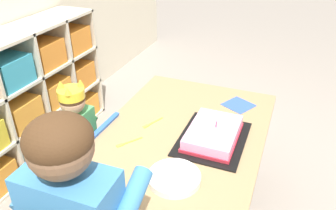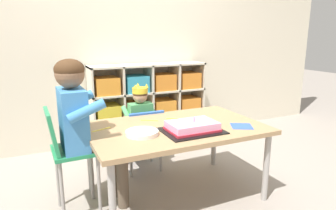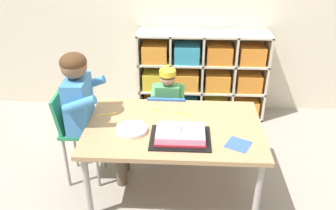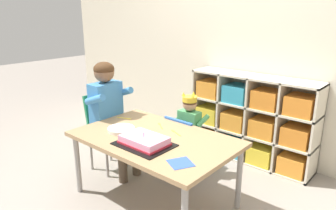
{
  "view_description": "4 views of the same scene",
  "coord_description": "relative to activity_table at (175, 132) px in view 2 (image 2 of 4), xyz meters",
  "views": [
    {
      "loc": [
        -1.29,
        -0.46,
        1.55
      ],
      "look_at": [
        0.03,
        0.07,
        0.73
      ],
      "focal_mm": 35.42,
      "sensor_mm": 36.0,
      "label": 1
    },
    {
      "loc": [
        -0.95,
        -1.93,
        1.24
      ],
      "look_at": [
        -0.01,
        0.11,
        0.71
      ],
      "focal_mm": 32.02,
      "sensor_mm": 36.0,
      "label": 2
    },
    {
      "loc": [
        0.07,
        -2.21,
        1.94
      ],
      "look_at": [
        -0.05,
        0.05,
        0.72
      ],
      "focal_mm": 37.76,
      "sensor_mm": 36.0,
      "label": 3
    },
    {
      "loc": [
        1.61,
        -1.69,
        1.54
      ],
      "look_at": [
        0.05,
        0.11,
        0.82
      ],
      "focal_mm": 33.54,
      "sensor_mm": 36.0,
      "label": 4
    }
  ],
  "objects": [
    {
      "name": "ground",
      "position": [
        0.0,
        0.0,
        -0.52
      ],
      "size": [
        16.0,
        16.0,
        0.0
      ],
      "primitive_type": "plane",
      "color": "gray"
    },
    {
      "name": "classroom_back_wall",
      "position": [
        0.0,
        1.42,
        0.88
      ],
      "size": [
        5.75,
        0.1,
        2.8
      ],
      "primitive_type": "cube",
      "color": "beige",
      "rests_on": "ground"
    },
    {
      "name": "storage_cubby_shelf",
      "position": [
        0.25,
        1.2,
        -0.1
      ],
      "size": [
        1.32,
        0.32,
        0.92
      ],
      "color": "beige",
      "rests_on": "ground"
    },
    {
      "name": "activity_table",
      "position": [
        0.0,
        0.0,
        0.0
      ],
      "size": [
        1.29,
        0.83,
        0.57
      ],
      "color": "#A37F56",
      "rests_on": "ground"
    },
    {
      "name": "classroom_chair_blue",
      "position": [
        -0.08,
        0.5,
        -0.17
      ],
      "size": [
        0.35,
        0.33,
        0.59
      ],
      "rotation": [
        0.0,
        0.0,
        3.13
      ],
      "color": "blue",
      "rests_on": "ground"
    },
    {
      "name": "child_with_crown",
      "position": [
        -0.08,
        0.61,
        -0.02
      ],
      "size": [
        0.3,
        0.31,
        0.81
      ],
      "rotation": [
        0.0,
        0.0,
        3.13
      ],
      "color": "#4C9E5B",
      "rests_on": "ground"
    },
    {
      "name": "classroom_chair_adult_side",
      "position": [
        -0.77,
        0.09,
        -0.05
      ],
      "size": [
        0.33,
        0.32,
        0.76
      ],
      "rotation": [
        0.0,
        0.0,
        1.6
      ],
      "color": "#238451",
      "rests_on": "ground"
    },
    {
      "name": "adult_helper_seated",
      "position": [
        -0.66,
        0.09,
        0.16
      ],
      "size": [
        0.44,
        0.41,
        1.09
      ],
      "rotation": [
        0.0,
        0.0,
        1.6
      ],
      "color": "#3D7FBC",
      "rests_on": "ground"
    },
    {
      "name": "birthday_cake_on_tray",
      "position": [
        0.05,
        -0.16,
        0.08
      ],
      "size": [
        0.42,
        0.32,
        0.11
      ],
      "color": "black",
      "rests_on": "activity_table"
    },
    {
      "name": "paper_plate_stack",
      "position": [
        -0.3,
        -0.09,
        0.06
      ],
      "size": [
        0.23,
        0.23,
        0.03
      ],
      "primitive_type": "cylinder",
      "color": "white",
      "rests_on": "activity_table"
    },
    {
      "name": "paper_napkin_square",
      "position": [
        0.44,
        -0.22,
        0.05
      ],
      "size": [
        0.2,
        0.2,
        0.0
      ],
      "primitive_type": "cube",
      "rotation": [
        0.0,
        0.0,
        -0.48
      ],
      "color": "#3356B7",
      "rests_on": "activity_table"
    },
    {
      "name": "fork_beside_plate_stack",
      "position": [
        0.07,
        0.18,
        0.05
      ],
      "size": [
        0.13,
        0.07,
        0.0
      ],
      "rotation": [
        0.0,
        0.0,
        5.88
      ],
      "color": "yellow",
      "rests_on": "activity_table"
    },
    {
      "name": "fork_scattered_mid_table",
      "position": [
        -0.52,
        0.14,
        0.05
      ],
      "size": [
        0.14,
        0.06,
        0.0
      ],
      "rotation": [
        0.0,
        0.0,
        3.48
      ],
      "color": "yellow",
      "rests_on": "activity_table"
    },
    {
      "name": "fork_near_child_seat",
      "position": [
        -0.13,
        0.22,
        0.05
      ],
      "size": [
        0.12,
        0.1,
        0.0
      ],
      "rotation": [
        0.0,
        0.0,
        5.66
      ],
      "color": "yellow",
      "rests_on": "activity_table"
    }
  ]
}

